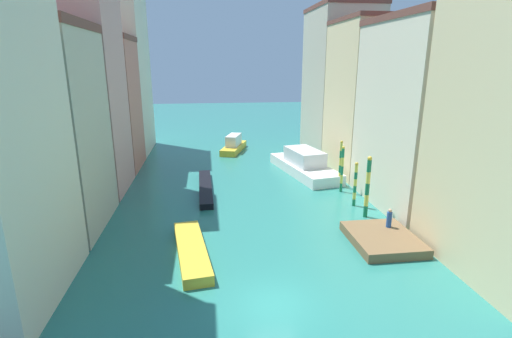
% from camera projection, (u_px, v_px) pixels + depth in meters
% --- Properties ---
extents(ground_plane, '(154.00, 154.00, 0.00)m').
position_uv_depth(ground_plane, '(236.00, 172.00, 42.86)').
color(ground_plane, '#28756B').
extents(building_left_1, '(7.66, 8.78, 14.76)m').
position_uv_depth(building_left_1, '(40.00, 130.00, 26.67)').
color(building_left_1, '#BCB299').
rests_on(building_left_1, ground).
extents(building_left_2, '(7.66, 7.98, 22.54)m').
position_uv_depth(building_left_2, '(74.00, 71.00, 33.86)').
color(building_left_2, tan).
rests_on(building_left_2, ground).
extents(building_left_3, '(7.66, 7.82, 14.85)m').
position_uv_depth(building_left_3, '(102.00, 104.00, 42.63)').
color(building_left_3, '#C6705B').
rests_on(building_left_3, ground).
extents(building_left_4, '(7.66, 10.38, 21.86)m').
position_uv_depth(building_left_4, '(116.00, 71.00, 50.33)').
color(building_left_4, beige).
rests_on(building_left_4, ground).
extents(building_right_1, '(7.66, 11.42, 15.63)m').
position_uv_depth(building_right_1, '(424.00, 114.00, 31.41)').
color(building_right_1, beige).
rests_on(building_right_1, ground).
extents(building_right_2, '(7.66, 9.82, 16.48)m').
position_uv_depth(building_right_2, '(371.00, 98.00, 41.39)').
color(building_right_2, beige).
rests_on(building_right_2, ground).
extents(building_right_3, '(7.66, 11.12, 19.08)m').
position_uv_depth(building_right_3, '(339.00, 81.00, 51.00)').
color(building_right_3, '#BCB299').
rests_on(building_right_3, ground).
extents(waterfront_dock, '(4.28, 5.21, 0.64)m').
position_uv_depth(waterfront_dock, '(383.00, 239.00, 25.98)').
color(waterfront_dock, brown).
rests_on(waterfront_dock, ground).
extents(person_on_dock, '(0.36, 0.36, 1.39)m').
position_uv_depth(person_on_dock, '(389.00, 219.00, 26.94)').
color(person_on_dock, '#234C93').
rests_on(person_on_dock, waterfront_dock).
extents(mooring_pole_0, '(0.37, 0.37, 5.02)m').
position_uv_depth(mooring_pole_0, '(367.00, 186.00, 29.86)').
color(mooring_pole_0, '#197247').
rests_on(mooring_pole_0, ground).
extents(mooring_pole_1, '(0.30, 0.30, 3.90)m').
position_uv_depth(mooring_pole_1, '(355.00, 184.00, 32.39)').
color(mooring_pole_1, '#197247').
rests_on(mooring_pole_1, ground).
extents(mooring_pole_2, '(0.28, 0.28, 4.48)m').
position_uv_depth(mooring_pole_2, '(342.00, 169.00, 35.87)').
color(mooring_pole_2, '#197247').
rests_on(mooring_pole_2, ground).
extents(mooring_pole_3, '(0.28, 0.28, 4.70)m').
position_uv_depth(mooring_pole_3, '(340.00, 164.00, 37.26)').
color(mooring_pole_3, '#197247').
rests_on(mooring_pole_3, ground).
extents(vaporetto_white, '(5.89, 12.04, 2.69)m').
position_uv_depth(vaporetto_white, '(304.00, 164.00, 42.39)').
color(vaporetto_white, white).
rests_on(vaporetto_white, ground).
extents(gondola_black, '(1.36, 10.51, 0.55)m').
position_uv_depth(gondola_black, '(205.00, 188.00, 36.78)').
color(gondola_black, black).
rests_on(gondola_black, ground).
extents(motorboat_0, '(4.26, 7.68, 2.30)m').
position_uv_depth(motorboat_0, '(234.00, 145.00, 53.00)').
color(motorboat_0, gold).
rests_on(motorboat_0, ground).
extents(motorboat_1, '(2.77, 8.02, 0.68)m').
position_uv_depth(motorboat_1, '(192.00, 250.00, 24.35)').
color(motorboat_1, gold).
rests_on(motorboat_1, ground).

